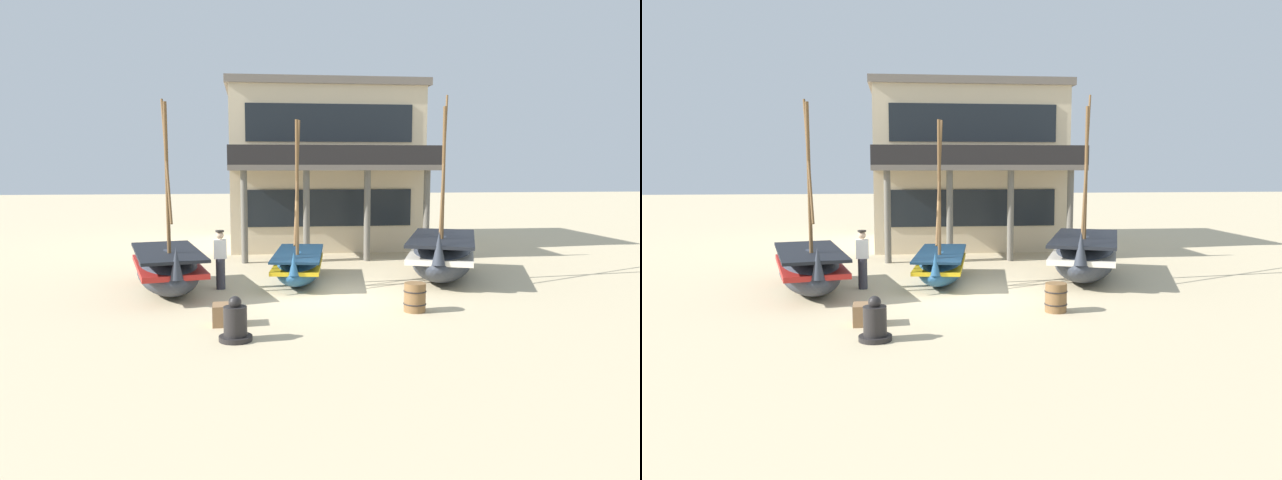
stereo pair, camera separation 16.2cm
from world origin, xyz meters
TOP-DOWN VIEW (x-y plane):
  - ground_plane at (0.00, 0.00)m, footprint 120.00×120.00m
  - fishing_boat_near_left at (-4.25, 1.04)m, footprint 2.62×4.53m
  - fishing_boat_centre_large at (3.94, 2.04)m, footprint 3.43×5.10m
  - fishing_boat_far_right at (-0.53, 1.99)m, footprint 1.95×4.10m
  - fisherman_by_hull at (-2.82, 1.26)m, footprint 0.37×0.26m
  - capstan_winch at (-2.29, -3.89)m, footprint 0.68×0.68m
  - wooden_barrel at (1.95, -1.97)m, footprint 0.56×0.56m
  - cargo_crate at (-2.54, -2.65)m, footprint 0.58×0.58m
  - harbor_building_main at (1.19, 11.15)m, footprint 8.14×9.36m

SIDE VIEW (x-z plane):
  - ground_plane at x=0.00m, z-range 0.00..0.00m
  - cargo_crate at x=-2.54m, z-range 0.00..0.46m
  - wooden_barrel at x=1.95m, z-range 0.00..0.70m
  - capstan_winch at x=-2.29m, z-range -0.10..0.81m
  - fishing_boat_far_right at x=-0.53m, z-range -1.91..2.95m
  - fishing_boat_near_left at x=-4.25m, z-range -2.00..3.30m
  - fishing_boat_centre_large at x=3.94m, z-range -2.11..3.58m
  - fisherman_by_hull at x=-2.82m, z-range -0.01..1.68m
  - harbor_building_main at x=1.19m, z-range 0.01..6.96m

